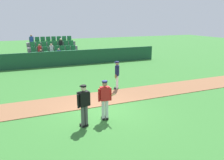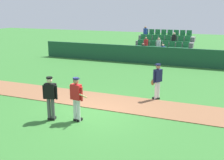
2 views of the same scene
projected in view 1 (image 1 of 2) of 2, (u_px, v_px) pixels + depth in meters
name	position (u px, v px, depth m)	size (l,w,h in m)	color
ground_plane	(102.00, 112.00, 10.70)	(80.00, 80.00, 0.00)	#33702D
infield_dirt_path	(90.00, 100.00, 12.24)	(28.00, 2.23, 0.03)	brown
dugout_fence	(58.00, 59.00, 20.77)	(20.00, 0.16, 1.39)	#19472D
stadium_bleachers	(54.00, 55.00, 22.79)	(5.00, 3.80, 2.70)	slate
batter_red_jersey	(105.00, 99.00, 9.63)	(0.65, 0.79, 1.76)	silver
umpire_home_plate	(84.00, 103.00, 9.01)	(0.57, 0.38, 1.76)	#4C4C4C
runner_navy_jersey	(117.00, 74.00, 13.85)	(0.48, 0.58, 1.76)	white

